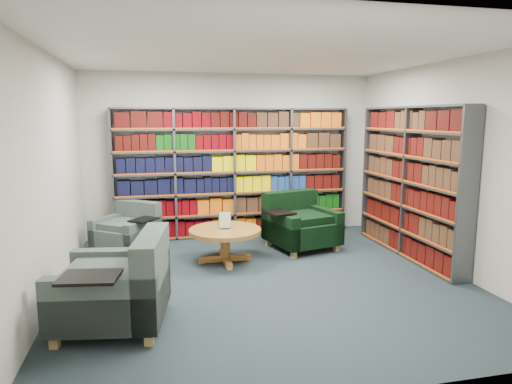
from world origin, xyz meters
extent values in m
cube|color=black|center=(0.00, 0.00, -0.01)|extent=(5.00, 5.00, 0.01)
cube|color=white|center=(0.00, 0.00, 2.80)|extent=(5.00, 5.00, 0.01)
cube|color=#B4B2A7|center=(0.00, 2.50, 1.40)|extent=(5.00, 0.01, 2.80)
cube|color=#B4B2A7|center=(0.00, -2.50, 1.40)|extent=(5.00, 0.01, 2.80)
cube|color=#B4B2A7|center=(-2.50, 0.00, 1.40)|extent=(0.01, 5.00, 2.80)
cube|color=#B4B2A7|center=(2.50, 0.00, 1.40)|extent=(0.01, 5.00, 2.80)
cube|color=#47494F|center=(0.00, 2.34, 1.10)|extent=(4.00, 0.28, 2.20)
cube|color=silver|center=(0.00, 2.47, 1.10)|extent=(4.00, 0.02, 2.20)
cube|color=#D84C0A|center=(0.00, 2.21, 1.10)|extent=(4.00, 0.01, 2.20)
cube|color=#093B0A|center=(0.00, 2.34, 0.18)|extent=(3.88, 0.21, 0.29)
cube|color=#093B0A|center=(0.00, 2.34, 0.54)|extent=(3.88, 0.21, 0.29)
cube|color=black|center=(0.00, 2.34, 0.91)|extent=(3.88, 0.21, 0.29)
cube|color=black|center=(0.00, 2.34, 1.28)|extent=(3.88, 0.21, 0.29)
cube|color=#360805|center=(0.00, 2.34, 1.64)|extent=(3.88, 0.21, 0.29)
cube|color=#360805|center=(0.00, 2.34, 2.01)|extent=(3.88, 0.21, 0.29)
cube|color=#47494F|center=(2.34, 0.60, 1.10)|extent=(0.28, 2.50, 2.20)
cube|color=silver|center=(2.47, 0.60, 1.10)|extent=(0.02, 2.50, 2.20)
cube|color=#D84C0A|center=(2.21, 0.60, 1.10)|extent=(0.02, 2.50, 2.20)
cube|color=#372013|center=(2.34, 0.60, 0.18)|extent=(0.21, 2.38, 0.29)
cube|color=#360805|center=(2.34, 0.60, 0.54)|extent=(0.21, 2.38, 0.29)
cube|color=#372013|center=(2.34, 0.60, 0.91)|extent=(0.21, 2.38, 0.29)
cube|color=#372013|center=(2.34, 0.60, 1.28)|extent=(0.21, 2.38, 0.29)
cube|color=#372013|center=(2.34, 0.60, 1.64)|extent=(0.21, 2.38, 0.29)
cube|color=#360805|center=(2.34, 0.60, 2.01)|extent=(0.21, 2.38, 0.29)
cube|color=#06263A|center=(-1.80, 1.80, 0.23)|extent=(1.12, 1.12, 0.28)
cube|color=#06263A|center=(-1.61, 2.05, 0.41)|extent=(0.75, 0.62, 0.64)
cube|color=#06263A|center=(-2.07, 2.00, 0.30)|extent=(0.58, 0.72, 0.43)
cube|color=#06263A|center=(-1.53, 1.60, 0.30)|extent=(0.58, 0.72, 0.43)
cube|color=black|center=(-1.52, 1.53, 0.53)|extent=(0.48, 0.49, 0.02)
cube|color=olive|center=(-2.26, 1.73, 0.04)|extent=(0.09, 0.09, 0.09)
cube|color=olive|center=(-1.73, 1.34, 0.04)|extent=(0.09, 0.09, 0.09)
cube|color=olive|center=(-1.87, 2.26, 0.04)|extent=(0.09, 0.09, 0.09)
cube|color=olive|center=(-1.34, 1.87, 0.04)|extent=(0.09, 0.09, 0.09)
cube|color=black|center=(0.91, 1.31, 0.27)|extent=(1.16, 1.16, 0.34)
cube|color=black|center=(0.82, 1.67, 0.49)|extent=(0.97, 0.44, 0.76)
cube|color=black|center=(0.52, 1.21, 0.36)|extent=(0.38, 0.96, 0.51)
cube|color=black|center=(1.30, 1.41, 0.36)|extent=(0.38, 0.96, 0.51)
cube|color=black|center=(0.48, 1.15, 0.63)|extent=(0.46, 0.54, 0.03)
cube|color=olive|center=(0.62, 0.84, 0.05)|extent=(0.09, 0.09, 0.11)
cube|color=olive|center=(1.38, 1.03, 0.05)|extent=(0.09, 0.09, 0.11)
cube|color=olive|center=(0.43, 1.60, 0.05)|extent=(0.09, 0.09, 0.11)
cube|color=olive|center=(1.19, 1.79, 0.05)|extent=(0.09, 0.09, 0.11)
cube|color=#06263A|center=(-1.80, -0.88, 0.30)|extent=(1.17, 1.17, 0.36)
cube|color=#06263A|center=(-1.41, -0.94, 0.52)|extent=(0.39, 1.05, 0.82)
cube|color=#06263A|center=(-1.73, -0.45, 0.39)|extent=(1.04, 0.32, 0.55)
cube|color=#06263A|center=(-1.87, -1.30, 0.39)|extent=(1.04, 0.32, 0.55)
cube|color=black|center=(-1.93, -1.35, 0.68)|extent=(0.56, 0.46, 0.03)
cube|color=olive|center=(-2.15, -0.39, 0.06)|extent=(0.09, 0.09, 0.11)
cube|color=olive|center=(-2.28, -1.22, 0.06)|extent=(0.09, 0.09, 0.11)
cube|color=olive|center=(-1.32, -0.53, 0.06)|extent=(0.09, 0.09, 0.11)
cube|color=olive|center=(-1.45, -1.36, 0.06)|extent=(0.09, 0.09, 0.11)
cylinder|color=olive|center=(-0.39, 0.88, 0.46)|extent=(1.03, 1.03, 0.06)
cylinder|color=olive|center=(-0.39, 0.88, 0.23)|extent=(0.14, 0.14, 0.41)
cube|color=olive|center=(-0.39, 0.88, 0.05)|extent=(0.74, 0.09, 0.07)
cube|color=olive|center=(-0.39, 0.88, 0.05)|extent=(0.09, 0.74, 0.07)
cube|color=black|center=(-0.39, 0.88, 0.49)|extent=(0.11, 0.06, 0.01)
cube|color=white|center=(-0.39, 0.88, 0.61)|extent=(0.16, 0.01, 0.23)
cube|color=#145926|center=(-0.39, 0.89, 0.61)|extent=(0.18, 0.00, 0.25)
camera|label=1|loc=(-1.37, -5.37, 2.06)|focal=32.00mm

